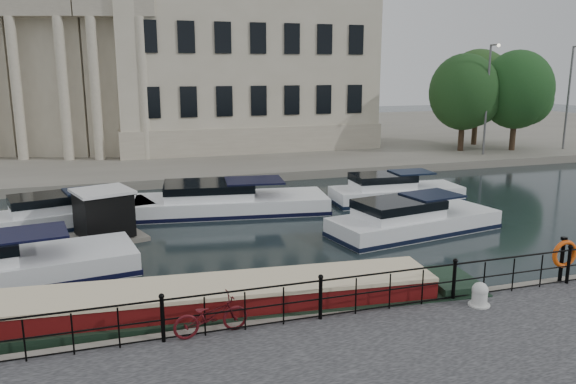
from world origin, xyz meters
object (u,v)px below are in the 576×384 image
object	(u,v)px
narrowboat	(200,314)
bicycle	(211,316)
mooring_bollard	(480,295)
harbour_hut	(104,217)
life_ring_post	(564,255)

from	to	relation	value
narrowboat	bicycle	bearing A→B (deg)	-84.34
mooring_bollard	harbour_hut	distance (m)	14.98
bicycle	narrowboat	size ratio (longest dim) A/B	0.11
harbour_hut	life_ring_post	bearing A→B (deg)	-56.87
harbour_hut	narrowboat	bearing A→B (deg)	-92.88
life_ring_post	harbour_hut	bearing A→B (deg)	140.80
bicycle	harbour_hut	size ratio (longest dim) A/B	0.53
life_ring_post	harbour_hut	xyz separation A→B (m)	(-13.16, 10.73, -0.49)
life_ring_post	harbour_hut	size ratio (longest dim) A/B	0.40
bicycle	narrowboat	xyz separation A→B (m)	(-0.01, 1.62, -0.67)
bicycle	harbour_hut	distance (m)	11.07
narrowboat	harbour_hut	size ratio (longest dim) A/B	4.67
life_ring_post	harbour_hut	distance (m)	16.99
mooring_bollard	harbour_hut	xyz separation A→B (m)	(-9.75, 11.37, 0.09)
bicycle	harbour_hut	world-z (taller)	harbour_hut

